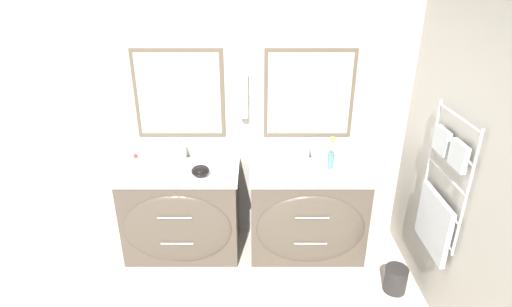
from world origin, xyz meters
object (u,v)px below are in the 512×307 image
vanity_right (308,213)px  amenity_bowl (201,171)px  flower_vase (332,156)px  toiletry_bottle (138,166)px  waste_bin (396,279)px  vanity_left (182,213)px

vanity_right → amenity_bowl: (-0.94, -0.07, 0.46)m
flower_vase → vanity_right: bearing=-158.2°
vanity_right → toiletry_bottle: toiletry_bottle is taller
vanity_right → waste_bin: 0.91m
flower_vase → amenity_bowl: bearing=-172.7°
waste_bin → amenity_bowl: bearing=165.0°
vanity_right → toiletry_bottle: bearing=-177.9°
vanity_left → amenity_bowl: size_ratio=6.73×
vanity_right → flower_vase: 0.57m
vanity_right → flower_vase: flower_vase is taller
amenity_bowl → waste_bin: bearing=-15.0°
vanity_left → amenity_bowl: 0.51m
flower_vase → waste_bin: flower_vase is taller
waste_bin → vanity_right: bearing=143.6°
amenity_bowl → toiletry_bottle: bearing=178.4°
toiletry_bottle → amenity_bowl: bearing=-1.6°
vanity_left → amenity_bowl: (0.21, -0.07, 0.46)m
toiletry_bottle → waste_bin: (2.16, -0.45, -0.82)m
vanity_left → flower_vase: flower_vase is taller
vanity_right → waste_bin: size_ratio=4.66×
vanity_right → toiletry_bottle: 1.56m
vanity_right → amenity_bowl: amenity_bowl is taller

